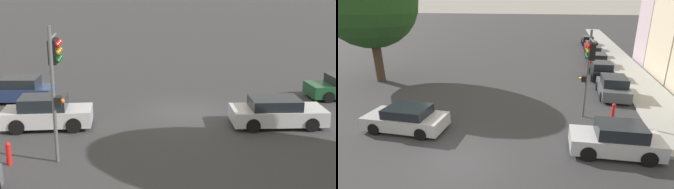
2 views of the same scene
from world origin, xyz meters
The scene contains 13 objects.
ground_plane centered at (0.00, 0.00, 0.00)m, with size 300.00×300.00×0.00m, color #333335.
sidewalk_strip centered at (10.66, 32.32, 0.07)m, with size 3.27×60.00×0.14m.
street_tree centered at (-11.79, 10.42, 6.85)m, with size 7.80×7.80×10.77m.
traffic_signal centered at (5.52, 5.81, 3.76)m, with size 0.62×1.62×5.27m.
crossing_car_0 centered at (-4.08, 2.35, 0.66)m, with size 4.41×2.06×1.37m.
crossing_car_2 centered at (6.77, 2.27, 0.72)m, with size 4.17×2.04×1.53m.
parked_car_0 centered at (7.87, 10.64, 0.73)m, with size 2.07×4.24×1.57m.
parked_car_1 centered at (7.60, 15.68, 0.72)m, with size 2.03×4.17×1.53m.
parked_car_2 centered at (7.76, 20.85, 0.67)m, with size 2.11×4.63×1.40m.
parked_car_3 centered at (7.78, 26.06, 0.63)m, with size 2.07×3.90×1.33m.
parked_car_4 centered at (7.86, 30.85, 0.63)m, with size 1.92×4.38×1.33m.
parked_car_5 centered at (7.73, 36.32, 0.68)m, with size 2.01×4.34×1.42m.
fire_hydrant centered at (7.32, 6.55, 0.49)m, with size 0.22×0.22×0.92m.
Camera 2 is at (4.15, -9.26, 6.73)m, focal length 28.00 mm.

